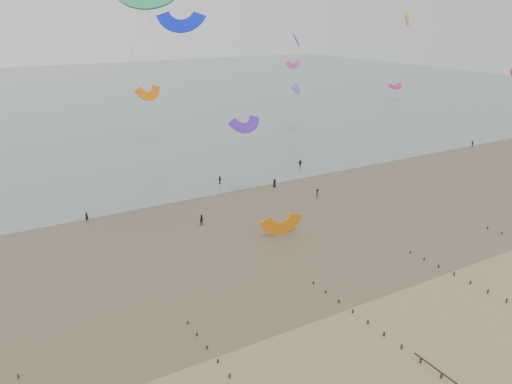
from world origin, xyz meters
TOP-DOWN VIEW (x-y plane):
  - ground at (0.00, 0.00)m, footprint 500.00×500.00m
  - sea_and_shore at (-4.08, 34.40)m, footprint 500.00×665.00m
  - kitesurfer_lead at (-17.13, 49.13)m, footprint 0.74×0.72m
  - kitesurfers at (26.61, 47.90)m, footprint 86.40×20.53m
  - grounded_kite at (9.09, 27.74)m, footprint 6.70×5.39m
  - kites_airborne at (-13.09, 88.39)m, footprint 246.98×99.28m

SIDE VIEW (x-z plane):
  - ground at x=0.00m, z-range 0.00..0.00m
  - grounded_kite at x=9.09m, z-range -1.76..1.76m
  - sea_and_shore at x=-4.08m, z-range -0.01..0.02m
  - kitesurfer_lead at x=-17.13m, z-range 0.00..1.71m
  - kitesurfers at x=26.61m, z-range -0.05..1.82m
  - kites_airborne at x=-13.09m, z-range 0.86..40.25m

